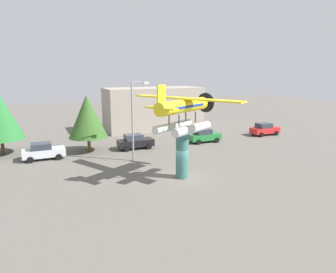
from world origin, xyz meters
The scene contains 10 objects.
ground_plane centered at (0.00, 0.00, 0.00)m, with size 140.00×140.00×0.00m, color #605B54.
display_pedestal centered at (0.00, 0.00, 2.03)m, with size 1.10×1.10×4.06m, color #386B66.
floatplane_monument centered at (0.12, 0.06, 5.74)m, with size 7.10×9.68×4.00m.
car_near_silver centered at (-10.77, 10.80, 0.88)m, with size 4.20×2.02×1.76m.
car_mid_black centered at (-0.66, 11.13, 0.88)m, with size 4.20×2.02×1.76m.
car_far_green centered at (8.54, 10.77, 0.88)m, with size 4.20×2.02×1.76m.
car_distant_red centered at (18.75, 11.06, 0.88)m, with size 4.20×2.02×1.76m.
streetlight_primary centered at (-2.14, 6.55, 4.66)m, with size 1.84×0.28×8.05m.
storefront_building centered at (5.91, 22.00, 3.26)m, with size 15.01×5.97×6.51m, color #9E9384.
tree_east centered at (-5.86, 12.10, 4.08)m, with size 4.33×4.33×6.49m.
Camera 1 is at (-11.23, -22.34, 9.09)m, focal length 32.40 mm.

